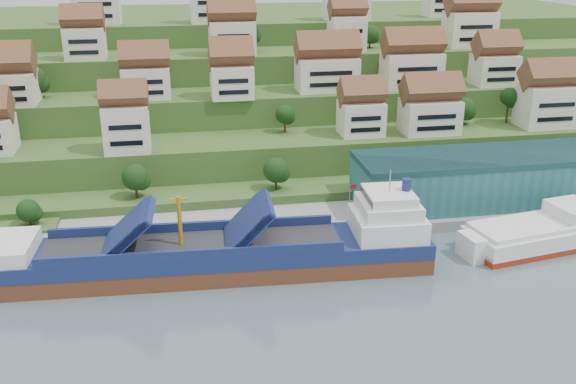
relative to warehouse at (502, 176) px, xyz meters
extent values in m
plane|color=slate|center=(-52.00, -17.00, -7.20)|extent=(300.00, 300.00, 0.00)
cube|color=gray|center=(-32.00, -2.00, -6.10)|extent=(180.00, 14.00, 2.20)
cube|color=#2D4C1E|center=(-52.00, 69.00, -5.20)|extent=(260.00, 128.00, 4.00)
cube|color=#2D4C1E|center=(-52.00, 74.00, -1.70)|extent=(260.00, 118.00, 11.00)
cube|color=#2D4C1E|center=(-52.00, 82.00, 1.80)|extent=(260.00, 102.00, 18.00)
cube|color=#2D4C1E|center=(-52.00, 90.00, 5.30)|extent=(260.00, 86.00, 25.00)
cube|color=#2D4C1E|center=(-52.00, 99.00, 8.30)|extent=(260.00, 68.00, 31.00)
cube|color=silver|center=(-74.71, 18.61, 8.68)|extent=(9.22, 7.03, 9.75)
cube|color=silver|center=(-23.58, 22.36, 7.55)|extent=(9.59, 7.73, 7.49)
cube|color=silver|center=(-7.75, 21.18, 7.56)|extent=(12.67, 8.26, 7.53)
cube|color=silver|center=(21.34, 21.64, 8.67)|extent=(12.63, 8.31, 9.75)
cube|color=silver|center=(-99.52, 36.17, 14.32)|extent=(9.73, 8.98, 7.04)
cube|color=silver|center=(-70.78, 37.34, 14.35)|extent=(10.86, 7.90, 7.11)
cube|color=silver|center=(-51.34, 34.21, 14.54)|extent=(9.54, 8.56, 7.47)
cube|color=silver|center=(-27.92, 37.83, 14.77)|extent=(14.55, 8.36, 7.94)
cube|color=silver|center=(-6.65, 37.32, 15.09)|extent=(14.15, 8.18, 8.58)
cube|color=silver|center=(15.11, 36.96, 14.57)|extent=(10.33, 8.04, 7.54)
cube|color=silver|center=(-85.21, 51.75, 21.60)|extent=(9.57, 7.30, 7.60)
cube|color=silver|center=(-49.34, 51.59, 22.01)|extent=(11.34, 7.79, 8.42)
cube|color=silver|center=(-19.29, 52.42, 22.33)|extent=(9.04, 7.14, 9.07)
cube|color=silver|center=(15.67, 54.20, 22.49)|extent=(13.00, 8.47, 9.38)
cube|color=silver|center=(-83.77, 72.40, 28.32)|extent=(12.33, 7.51, 9.04)
cube|color=silver|center=(-52.35, 70.47, 28.42)|extent=(12.91, 8.15, 9.25)
cube|color=silver|center=(-14.40, 71.63, 27.99)|extent=(12.29, 8.73, 8.37)
cube|color=silver|center=(15.71, 75.06, 27.69)|extent=(9.44, 7.05, 7.78)
ellipsoid|color=#193E14|center=(-45.17, 9.11, 1.00)|extent=(5.19, 5.19, 5.19)
ellipsoid|color=#193E14|center=(-73.22, 9.29, 1.21)|extent=(5.26, 5.26, 5.26)
ellipsoid|color=#193E14|center=(2.79, 26.11, 7.59)|extent=(5.48, 5.48, 5.48)
ellipsoid|color=#193E14|center=(14.06, 26.11, 10.19)|extent=(4.33, 4.33, 4.33)
ellipsoid|color=#193E14|center=(-40.23, 26.66, 8.14)|extent=(4.32, 4.32, 4.32)
ellipsoid|color=#193E14|center=(-11.00, 42.83, 15.52)|extent=(4.96, 4.96, 4.96)
ellipsoid|color=#193E14|center=(-96.20, 40.97, 15.12)|extent=(6.23, 6.23, 6.23)
ellipsoid|color=#193E14|center=(-44.85, 56.21, 22.94)|extent=(6.28, 6.28, 6.28)
ellipsoid|color=#193E14|center=(-20.01, 58.94, 23.12)|extent=(4.97, 4.97, 4.97)
ellipsoid|color=#193E14|center=(-11.57, 56.97, 21.43)|extent=(4.93, 4.93, 4.93)
ellipsoid|color=#193E14|center=(-92.31, 2.00, -1.50)|extent=(4.25, 4.25, 4.25)
cube|color=#27666C|center=(0.00, 0.00, 0.00)|extent=(60.00, 15.00, 10.00)
cylinder|color=gray|center=(-34.00, -7.00, -1.00)|extent=(0.16, 0.16, 8.00)
cube|color=maroon|center=(-33.40, -7.00, 2.60)|extent=(1.20, 0.05, 0.80)
cube|color=brown|center=(-61.18, -17.10, -6.20)|extent=(75.18, 15.12, 4.79)
cube|color=navy|center=(-61.18, -17.10, -3.08)|extent=(75.19, 15.23, 2.49)
cube|color=white|center=(-92.75, -15.56, -0.69)|extent=(10.10, 11.37, 2.49)
cube|color=#262628|center=(-63.10, -17.01, -1.84)|extent=(48.31, 12.09, 0.29)
cube|color=navy|center=(-73.62, -16.49, 1.42)|extent=(7.68, 10.91, 6.62)
cube|color=navy|center=(-54.49, -17.43, 1.42)|extent=(7.32, 10.89, 7.00)
cylinder|color=#C88A17|center=(-65.01, -16.91, 2.38)|extent=(0.70, 0.70, 8.62)
cube|color=white|center=(-30.57, -18.59, -0.02)|extent=(12.01, 11.47, 3.83)
cube|color=white|center=(-30.57, -18.59, 3.05)|extent=(10.04, 10.22, 2.39)
cube|color=white|center=(-30.57, -18.59, 5.06)|extent=(8.07, 8.98, 1.72)
cylinder|color=navy|center=(-27.70, -18.73, 6.88)|extent=(1.61, 1.61, 2.11)
cube|color=maroon|center=(-1.18, -17.46, -6.66)|extent=(28.46, 14.39, 2.36)
cube|color=white|center=(-1.18, -17.46, -4.66)|extent=(28.48, 14.49, 2.90)
cube|color=white|center=(-1.18, -17.46, -2.85)|extent=(26.96, 13.18, 1.09)
cube|color=white|center=(5.52, -16.32, -1.31)|extent=(8.48, 9.08, 2.72)
camera|label=1|loc=(-64.52, -112.96, 43.86)|focal=40.00mm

